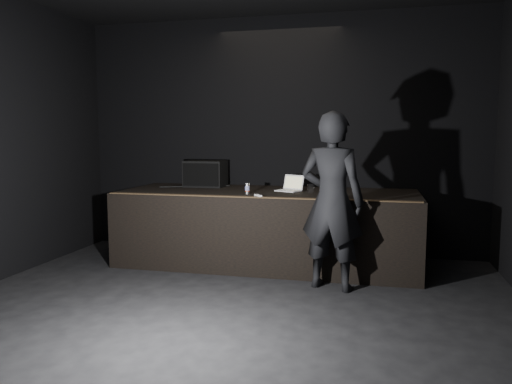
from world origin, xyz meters
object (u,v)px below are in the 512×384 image
at_px(beer_can, 247,189).
at_px(stage_monitor, 205,174).
at_px(person, 332,201).
at_px(stage_riser, 268,227).
at_px(laptop, 291,187).

bearing_deg(beer_can, stage_monitor, 137.86).
relative_size(beer_can, person, 0.07).
height_order(beer_can, person, person).
bearing_deg(stage_riser, stage_monitor, 160.23).
xyz_separation_m(stage_riser, stage_monitor, (-1.03, 0.37, 0.69)).
distance_m(stage_riser, stage_monitor, 1.29).
xyz_separation_m(stage_riser, laptop, (0.29, 0.10, 0.56)).
distance_m(laptop, person, 1.24).
relative_size(laptop, beer_can, 2.80).
height_order(stage_monitor, laptop, stage_monitor).
bearing_deg(beer_can, stage_riser, 63.51).
bearing_deg(laptop, stage_riser, -136.87).
bearing_deg(stage_riser, beer_can, -116.49).
xyz_separation_m(stage_monitor, person, (1.98, -1.32, -0.18)).
bearing_deg(person, laptop, -44.09).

